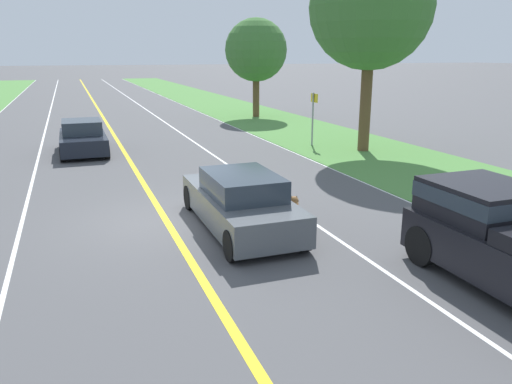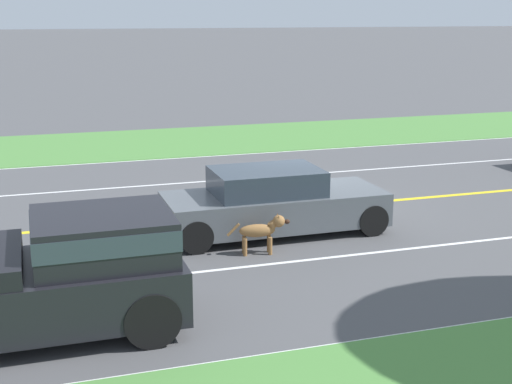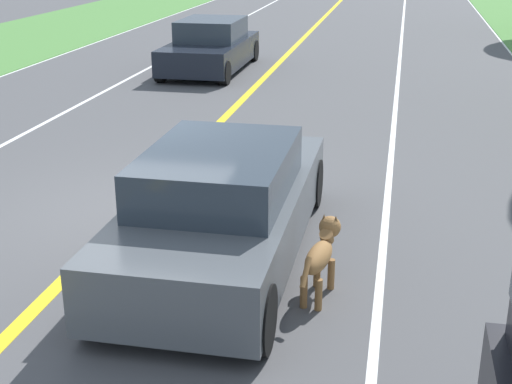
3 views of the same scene
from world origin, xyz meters
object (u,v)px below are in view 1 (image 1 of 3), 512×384
at_px(street_sign, 313,112).
at_px(roadside_tree_right_near, 371,7).
at_px(ego_car, 240,202).
at_px(dog, 297,211).
at_px(roadside_tree_right_far, 256,50).
at_px(oncoming_car, 83,138).

bearing_deg(street_sign, roadside_tree_right_near, -52.27).
bearing_deg(street_sign, ego_car, -125.05).
xyz_separation_m(dog, roadside_tree_right_far, (7.03, 21.84, 3.93)).
distance_m(roadside_tree_right_far, street_sign, 11.87).
bearing_deg(roadside_tree_right_far, oncoming_car, -140.75).
xyz_separation_m(ego_car, roadside_tree_right_near, (8.38, 7.79, 5.37)).
xyz_separation_m(dog, roadside_tree_right_near, (7.14, 8.43, 5.54)).
bearing_deg(oncoming_car, roadside_tree_right_far, -140.75).
bearing_deg(ego_car, roadside_tree_right_far, 68.70).
height_order(dog, oncoming_car, oncoming_car).
height_order(oncoming_car, roadside_tree_right_far, roadside_tree_right_far).
relative_size(dog, roadside_tree_right_far, 0.19).
height_order(dog, street_sign, street_sign).
bearing_deg(ego_car, street_sign, 54.95).
xyz_separation_m(oncoming_car, roadside_tree_right_near, (11.68, -3.96, 5.39)).
bearing_deg(dog, street_sign, 70.73).
distance_m(ego_car, roadside_tree_right_near, 12.64).
bearing_deg(street_sign, oncoming_car, 168.94).
height_order(oncoming_car, roadside_tree_right_near, roadside_tree_right_near).
distance_m(dog, oncoming_car, 13.19).
relative_size(oncoming_car, roadside_tree_right_far, 0.68).
bearing_deg(oncoming_car, street_sign, 168.94).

